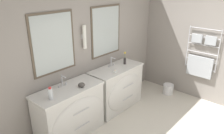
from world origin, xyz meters
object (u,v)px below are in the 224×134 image
amenity_bowl (81,85)px  vanity_left (71,112)px  vanity_right (117,88)px  waste_bin (168,89)px  flower_vase (125,59)px  toiletry_bottle (50,94)px

amenity_bowl → vanity_left: bearing=156.5°
vanity_right → waste_bin: size_ratio=4.84×
amenity_bowl → vanity_right: bearing=4.7°
vanity_right → flower_vase: (0.27, 0.04, 0.54)m
vanity_right → vanity_left: bearing=180.0°
vanity_right → waste_bin: vanity_right is taller
flower_vase → waste_bin: 1.41m
vanity_left → flower_vase: size_ratio=4.33×
waste_bin → vanity_right: bearing=157.2°
flower_vase → waste_bin: (0.96, -0.56, -0.86)m
vanity_left → flower_vase: flower_vase is taller
toiletry_bottle → vanity_right: bearing=1.9°
vanity_left → vanity_right: bearing=0.0°
vanity_right → waste_bin: 1.38m
toiletry_bottle → waste_bin: 2.96m
flower_vase → waste_bin: size_ratio=1.12×
toiletry_bottle → waste_bin: bearing=-9.5°
waste_bin → flower_vase: bearing=150.0°
vanity_left → amenity_bowl: (0.19, -0.08, 0.47)m
vanity_right → amenity_bowl: amenity_bowl is taller
toiletry_bottle → waste_bin: (2.80, -0.47, -0.85)m
vanity_left → amenity_bowl: size_ratio=10.10×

